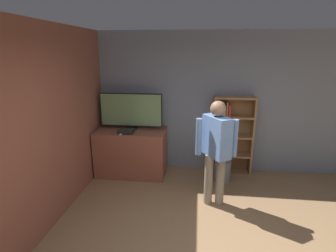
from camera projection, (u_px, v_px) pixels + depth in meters
name	position (u px, v px, depth m)	size (l,w,h in m)	color
wall_back	(212.00, 103.00, 5.07)	(6.40, 0.06, 2.70)	gray
wall_side_brick	(68.00, 118.00, 3.97)	(0.06, 4.36, 2.70)	#93513D
tv_ledge	(132.00, 152.00, 5.08)	(1.31, 0.71, 0.88)	#93513D
television	(131.00, 111.00, 4.93)	(1.18, 0.22, 0.69)	black
game_console	(126.00, 131.00, 4.77)	(0.27, 0.20, 0.07)	black
remote_loose	(122.00, 134.00, 4.72)	(0.07, 0.14, 0.02)	white
bookshelf	(228.00, 136.00, 5.02)	(0.76, 0.28, 1.52)	#997047
person	(216.00, 145.00, 3.89)	(0.61, 0.51, 1.65)	gray
waste_bin	(222.00, 171.00, 4.85)	(0.30, 0.30, 0.39)	gray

